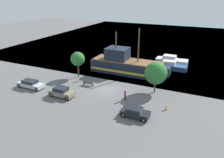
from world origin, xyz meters
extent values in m
plane|color=#5B5B5E|center=(0.00, 0.00, 0.00)|extent=(160.00, 160.00, 0.00)
plane|color=teal|center=(0.00, 44.00, 0.00)|extent=(80.00, 80.00, 0.00)
cube|color=#192338|center=(0.31, 9.12, 1.21)|extent=(14.65, 4.55, 2.42)
cube|color=gold|center=(0.31, 9.12, 0.85)|extent=(14.35, 4.63, 0.45)
cube|color=#192338|center=(8.23, 9.12, 1.57)|extent=(1.40, 2.50, 1.69)
cube|color=brown|center=(0.31, 9.12, 2.54)|extent=(14.06, 4.18, 0.25)
cube|color=#192338|center=(-1.89, 9.12, 3.84)|extent=(4.39, 3.64, 2.34)
cube|color=black|center=(-1.89, 9.12, 4.19)|extent=(4.17, 3.70, 0.84)
cylinder|color=#4C331E|center=(2.50, 9.12, 5.93)|extent=(0.28, 0.28, 6.53)
cylinder|color=#4C331E|center=(-2.26, 9.12, 5.44)|extent=(0.28, 0.28, 5.55)
cube|color=navy|center=(8.09, 15.00, 0.50)|extent=(6.56, 2.09, 1.00)
cube|color=silver|center=(7.60, 15.00, 1.42)|extent=(2.62, 1.63, 0.85)
cube|color=black|center=(8.39, 15.00, 1.42)|extent=(0.12, 1.46, 0.68)
cube|color=silver|center=(7.39, 19.60, 0.49)|extent=(7.13, 2.53, 0.97)
cube|color=silver|center=(6.85, 19.60, 1.37)|extent=(2.85, 1.97, 0.80)
cube|color=black|center=(7.71, 19.60, 1.37)|extent=(0.12, 1.77, 0.64)
cube|color=black|center=(7.39, -6.28, 0.58)|extent=(3.83, 1.76, 0.64)
cube|color=black|center=(7.27, -6.28, 1.13)|extent=(1.99, 1.59, 0.47)
cylinder|color=black|center=(8.82, -7.07, 0.35)|extent=(0.69, 0.22, 0.69)
cylinder|color=gray|center=(8.82, -7.07, 0.35)|extent=(0.26, 0.25, 0.26)
cylinder|color=black|center=(8.82, -5.49, 0.35)|extent=(0.69, 0.22, 0.69)
cylinder|color=gray|center=(8.82, -5.49, 0.35)|extent=(0.26, 0.25, 0.26)
cylinder|color=black|center=(5.96, -7.07, 0.35)|extent=(0.69, 0.22, 0.69)
cylinder|color=gray|center=(5.96, -7.07, 0.35)|extent=(0.26, 0.25, 0.26)
cylinder|color=black|center=(5.96, -5.49, 0.35)|extent=(0.69, 0.22, 0.69)
cylinder|color=gray|center=(5.96, -5.49, 0.35)|extent=(0.26, 0.25, 0.26)
cube|color=#B7BCC6|center=(-12.26, -4.86, 0.56)|extent=(4.86, 1.75, 0.62)
cube|color=black|center=(-12.41, -4.86, 1.12)|extent=(2.53, 1.57, 0.49)
cylinder|color=black|center=(-10.30, -5.64, 0.33)|extent=(0.67, 0.22, 0.67)
cylinder|color=gray|center=(-10.30, -5.64, 0.33)|extent=(0.25, 0.25, 0.25)
cylinder|color=black|center=(-10.30, -4.07, 0.33)|extent=(0.67, 0.22, 0.67)
cylinder|color=gray|center=(-10.30, -4.07, 0.33)|extent=(0.25, 0.25, 0.25)
cylinder|color=black|center=(-14.22, -5.64, 0.33)|extent=(0.67, 0.22, 0.67)
cylinder|color=gray|center=(-14.22, -5.64, 0.33)|extent=(0.25, 0.25, 0.25)
cylinder|color=black|center=(-14.22, -4.07, 0.33)|extent=(0.67, 0.22, 0.67)
cylinder|color=gray|center=(-14.22, -4.07, 0.33)|extent=(0.25, 0.25, 0.25)
cube|color=#7F705B|center=(-5.22, -5.42, 0.63)|extent=(4.04, 1.79, 0.72)
cube|color=black|center=(-5.34, -5.42, 1.29)|extent=(2.10, 1.61, 0.60)
cylinder|color=black|center=(-3.69, -6.22, 0.35)|extent=(0.70, 0.22, 0.70)
cylinder|color=gray|center=(-3.69, -6.22, 0.35)|extent=(0.27, 0.25, 0.27)
cylinder|color=black|center=(-3.69, -4.61, 0.35)|extent=(0.70, 0.22, 0.70)
cylinder|color=gray|center=(-3.69, -4.61, 0.35)|extent=(0.27, 0.25, 0.27)
cylinder|color=black|center=(-6.75, -6.22, 0.35)|extent=(0.70, 0.22, 0.70)
cylinder|color=gray|center=(-6.75, -6.22, 0.35)|extent=(0.27, 0.25, 0.27)
cylinder|color=black|center=(-6.75, -4.61, 0.35)|extent=(0.70, 0.22, 0.70)
cylinder|color=gray|center=(-6.75, -4.61, 0.35)|extent=(0.27, 0.25, 0.27)
cylinder|color=yellow|center=(10.80, -2.52, 0.28)|extent=(0.22, 0.22, 0.56)
sphere|color=yellow|center=(10.80, -2.52, 0.64)|extent=(0.25, 0.25, 0.25)
cylinder|color=yellow|center=(10.64, -2.52, 0.31)|extent=(0.10, 0.09, 0.09)
cylinder|color=yellow|center=(10.96, -2.52, 0.31)|extent=(0.10, 0.09, 0.09)
cube|color=#4C4742|center=(-3.64, 0.16, 0.42)|extent=(1.97, 0.45, 0.05)
cube|color=#4C4742|center=(-3.64, -0.03, 0.65)|extent=(1.97, 0.06, 0.40)
cube|color=#2D2D2D|center=(-4.56, 0.16, 0.20)|extent=(0.12, 0.36, 0.40)
cube|color=#2D2D2D|center=(-2.71, 0.16, 0.20)|extent=(0.12, 0.36, 0.40)
cylinder|color=#232838|center=(4.35, -2.28, 0.43)|extent=(0.27, 0.27, 0.86)
cylinder|color=#99338C|center=(4.35, -2.28, 1.19)|extent=(0.32, 0.32, 0.66)
sphere|color=beige|center=(4.35, -2.28, 1.64)|extent=(0.23, 0.23, 0.23)
cylinder|color=brown|center=(-7.54, 3.02, 1.24)|extent=(0.24, 0.24, 2.49)
sphere|color=#286B2D|center=(-7.54, 3.02, 3.64)|extent=(2.71, 2.71, 2.71)
cylinder|color=brown|center=(7.77, 2.37, 0.91)|extent=(0.24, 0.24, 1.82)
sphere|color=#286B2D|center=(7.77, 2.37, 3.38)|extent=(3.67, 3.67, 3.67)
camera|label=1|loc=(15.15, -30.48, 15.74)|focal=35.00mm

